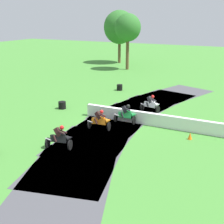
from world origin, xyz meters
TOP-DOWN VIEW (x-y plane):
  - ground_plane at (0.00, 0.00)m, footprint 120.00×120.00m
  - track_asphalt at (0.71, 0.00)m, footprint 7.49×27.63m
  - safety_barrier at (5.38, 0.02)m, footprint 15.82×0.36m
  - motorcycle_lead_white at (1.53, 2.96)m, footprint 1.71×0.89m
  - motorcycle_chase_green at (0.81, -0.29)m, footprint 1.68×0.89m
  - motorcycle_trailing_orange at (-0.20, -2.32)m, footprint 1.67×0.93m
  - motorcycle_fourth_black at (-0.82, -6.02)m, footprint 1.68×1.04m
  - tire_stack_near at (-3.86, 8.45)m, footprint 0.59×0.59m
  - tire_stack_mid_a at (-5.35, 0.48)m, footprint 0.62×0.62m
  - traffic_cone at (5.64, -1.31)m, footprint 0.28×0.28m
  - tree_far_left at (-8.31, 20.35)m, footprint 3.61×3.61m
  - tree_far_right at (-12.00, 25.52)m, footprint 4.94×4.94m

SIDE VIEW (x-z plane):
  - ground_plane at x=0.00m, z-range 0.00..0.00m
  - track_asphalt at x=0.71m, z-range 0.00..0.01m
  - traffic_cone at x=5.64m, z-range 0.00..0.44m
  - tire_stack_near at x=-3.86m, z-range 0.00..0.60m
  - tire_stack_mid_a at x=-5.35m, z-range 0.00..0.60m
  - safety_barrier at x=5.38m, z-range 0.00..0.90m
  - motorcycle_chase_green at x=0.81m, z-range -0.08..1.34m
  - motorcycle_fourth_black at x=-0.82m, z-range -0.07..1.36m
  - motorcycle_trailing_orange at x=-0.20m, z-range -0.06..1.37m
  - motorcycle_lead_white at x=1.53m, z-range -0.05..1.37m
  - tree_far_right at x=-12.00m, z-range 1.48..9.66m
  - tree_far_left at x=-8.31m, z-range 1.88..9.55m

